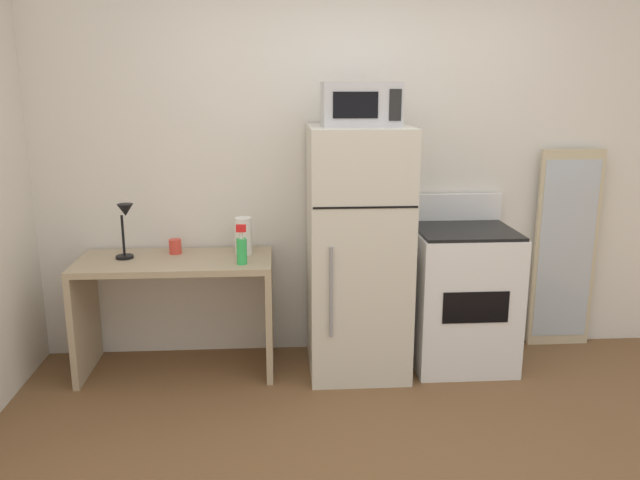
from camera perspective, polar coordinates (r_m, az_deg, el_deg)
name	(u,v)px	position (r m, az deg, el deg)	size (l,w,h in m)	color
wall_back_white	(358,164)	(4.38, 3.41, 6.79)	(5.00, 0.10, 2.60)	silver
desk	(176,292)	(4.22, -12.63, -4.55)	(1.22, 0.56, 0.75)	tan
desk_lamp	(125,222)	(4.18, -16.92, 1.57)	(0.14, 0.12, 0.35)	black
coffee_mug	(175,246)	(4.28, -12.73, -0.56)	(0.08, 0.08, 0.10)	#D83F33
spray_bottle	(242,248)	(3.95, -6.97, -0.75)	(0.06, 0.06, 0.25)	green
paper_towel_roll	(243,236)	(4.18, -6.81, 0.37)	(0.11, 0.11, 0.24)	white
refrigerator	(358,251)	(4.09, 3.37, -1.03)	(0.62, 0.67, 1.58)	beige
microwave	(360,104)	(3.93, 3.61, 11.95)	(0.46, 0.35, 0.26)	#B7B7BC
oven_range	(462,296)	(4.35, 12.45, -4.86)	(0.64, 0.61, 1.10)	white
leaning_mirror	(565,250)	(4.79, 20.93, -0.82)	(0.44, 0.03, 1.40)	#C6B793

